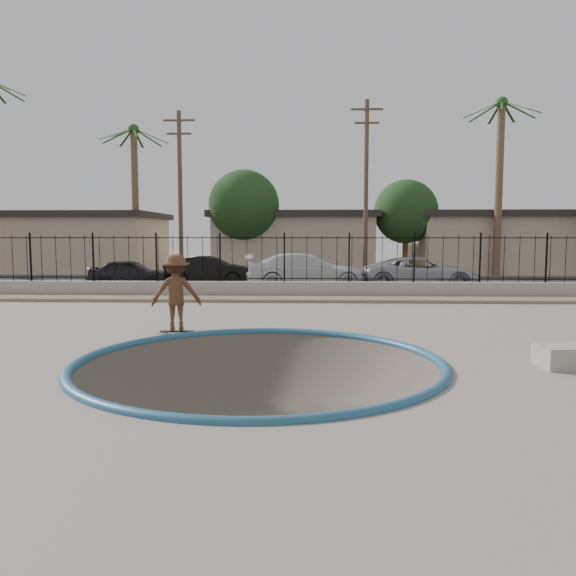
# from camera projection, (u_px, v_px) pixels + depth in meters

# --- Properties ---
(ground) EXTENTS (120.00, 120.00, 2.20)m
(ground) POSITION_uv_depth(u_px,v_px,m) (286.00, 318.00, 23.64)
(ground) COLOR gray
(ground) RESTS_ON ground
(bowl_pit) EXTENTS (6.84, 6.84, 1.80)m
(bowl_pit) POSITION_uv_depth(u_px,v_px,m) (259.00, 363.00, 10.60)
(bowl_pit) COLOR #494038
(bowl_pit) RESTS_ON ground
(coping_ring) EXTENTS (7.04, 7.04, 0.20)m
(coping_ring) POSITION_uv_depth(u_px,v_px,m) (259.00, 363.00, 10.60)
(coping_ring) COLOR #245576
(coping_ring) RESTS_ON ground
(rock_strip) EXTENTS (42.00, 1.60, 0.11)m
(rock_strip) POSITION_uv_depth(u_px,v_px,m) (283.00, 299.00, 20.75)
(rock_strip) COLOR tan
(rock_strip) RESTS_ON ground
(retaining_wall) EXTENTS (42.00, 0.45, 0.60)m
(retaining_wall) POSITION_uv_depth(u_px,v_px,m) (284.00, 289.00, 21.82)
(retaining_wall) COLOR gray
(retaining_wall) RESTS_ON ground
(fence) EXTENTS (40.00, 0.04, 1.80)m
(fence) POSITION_uv_depth(u_px,v_px,m) (284.00, 259.00, 21.70)
(fence) COLOR black
(fence) RESTS_ON retaining_wall
(street) EXTENTS (90.00, 8.00, 0.04)m
(street) POSITION_uv_depth(u_px,v_px,m) (290.00, 282.00, 28.51)
(street) COLOR black
(street) RESTS_ON ground
(house_west) EXTENTS (11.60, 8.60, 3.90)m
(house_west) POSITION_uv_depth(u_px,v_px,m) (75.00, 241.00, 38.31)
(house_west) COLOR tan
(house_west) RESTS_ON ground
(house_center) EXTENTS (10.60, 8.60, 3.90)m
(house_center) POSITION_uv_depth(u_px,v_px,m) (294.00, 241.00, 37.78)
(house_center) COLOR tan
(house_center) RESTS_ON ground
(house_east) EXTENTS (12.60, 8.60, 3.90)m
(house_east) POSITION_uv_depth(u_px,v_px,m) (505.00, 241.00, 37.28)
(house_east) COLOR tan
(house_east) RESTS_ON ground
(palm_mid) EXTENTS (2.30, 2.30, 9.30)m
(palm_mid) POSITION_uv_depth(u_px,v_px,m) (134.00, 166.00, 35.19)
(palm_mid) COLOR brown
(palm_mid) RESTS_ON ground
(palm_right) EXTENTS (2.30, 2.30, 10.30)m
(palm_right) POSITION_uv_depth(u_px,v_px,m) (500.00, 149.00, 32.37)
(palm_right) COLOR brown
(palm_right) RESTS_ON ground
(utility_pole_left) EXTENTS (1.70, 0.24, 9.00)m
(utility_pole_left) POSITION_uv_depth(u_px,v_px,m) (180.00, 192.00, 30.27)
(utility_pole_left) COLOR #473323
(utility_pole_left) RESTS_ON ground
(utility_pole_mid) EXTENTS (1.70, 0.24, 9.50)m
(utility_pole_mid) POSITION_uv_depth(u_px,v_px,m) (366.00, 187.00, 29.89)
(utility_pole_mid) COLOR #473323
(utility_pole_mid) RESTS_ON ground
(street_tree_left) EXTENTS (4.32, 4.32, 6.36)m
(street_tree_left) POSITION_uv_depth(u_px,v_px,m) (244.00, 206.00, 34.19)
(street_tree_left) COLOR #473323
(street_tree_left) RESTS_ON ground
(street_tree_mid) EXTENTS (3.96, 3.96, 5.83)m
(street_tree_mid) POSITION_uv_depth(u_px,v_px,m) (406.00, 212.00, 34.86)
(street_tree_mid) COLOR #473323
(street_tree_mid) RESTS_ON ground
(skater) EXTENTS (1.31, 0.91, 1.85)m
(skater) POSITION_uv_depth(u_px,v_px,m) (176.00, 296.00, 13.64)
(skater) COLOR brown
(skater) RESTS_ON ground
(skateboard) EXTENTS (0.83, 0.26, 0.07)m
(skateboard) POSITION_uv_depth(u_px,v_px,m) (177.00, 332.00, 13.72)
(skateboard) COLOR black
(skateboard) RESTS_ON ground
(car_a) EXTENTS (3.79, 1.73, 1.26)m
(car_a) POSITION_uv_depth(u_px,v_px,m) (130.00, 273.00, 25.83)
(car_a) COLOR black
(car_a) RESTS_ON street
(car_b) EXTENTS (4.19, 1.54, 1.37)m
(car_b) POSITION_uv_depth(u_px,v_px,m) (209.00, 271.00, 26.59)
(car_b) COLOR black
(car_b) RESTS_ON street
(car_c) EXTENTS (5.56, 2.63, 1.56)m
(car_c) POSITION_uv_depth(u_px,v_px,m) (306.00, 271.00, 24.92)
(car_c) COLOR silver
(car_c) RESTS_ON street
(car_d) EXTENTS (5.12, 2.48, 1.40)m
(car_d) POSITION_uv_depth(u_px,v_px,m) (421.00, 273.00, 24.91)
(car_d) COLOR #9C9DA4
(car_d) RESTS_ON street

